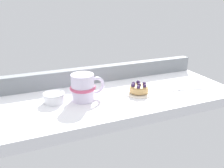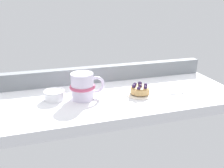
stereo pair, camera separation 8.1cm
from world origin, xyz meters
The scene contains 7 objects.
ground_plane centered at (0.00, 0.00, -1.84)cm, with size 88.19×35.74×3.68cm, color white.
window_rail_back centered at (0.00, 15.96, 3.30)cm, with size 86.42×3.82×6.59cm, color gray.
dessert_plate centered at (7.19, -2.37, 0.37)cm, with size 10.28×10.28×0.79cm.
raspberry_tart centered at (7.16, -2.34, 2.16)cm, with size 6.98×6.98×3.48cm.
coffee_mug centered at (-13.31, -0.10, 4.69)cm, with size 12.56×9.05×9.43cm.
dessert_fork centered at (24.79, -6.08, 0.30)cm, with size 15.18×5.40×0.60cm.
sugar_bowl centered at (-23.35, 2.03, 1.81)cm, with size 7.41×7.41×3.36cm.
Camera 2 is at (-24.30, -73.76, 33.57)cm, focal length 36.43 mm.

